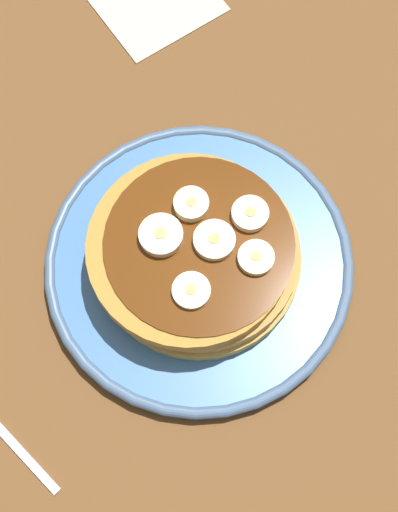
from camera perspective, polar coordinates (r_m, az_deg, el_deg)
name	(u,v)px	position (r cm, az deg, el deg)	size (l,w,h in cm)	color
ground_plane	(199,273)	(64.68, 0.00, -1.30)	(140.00, 140.00, 3.00)	brown
plate	(199,264)	(62.40, 0.00, -0.60)	(26.09, 26.09, 1.69)	#3F72B2
pancake_stack	(195,254)	(59.88, -0.33, 0.17)	(16.98, 17.28, 4.38)	tan
banana_slice_0	(214,240)	(57.65, 1.19, 1.21)	(3.34, 3.34, 0.87)	#F1E9BE
banana_slice_1	(191,291)	(56.37, -0.60, -2.70)	(2.99, 2.99, 0.72)	#EEEEC6
banana_slice_2	(191,204)	(58.71, -0.60, 4.00)	(2.85, 2.85, 1.07)	#F2F3B3
banana_slice_3	(250,214)	(58.58, 3.96, 3.25)	(2.99, 2.99, 0.94)	#FDE7C1
banana_slice_4	(161,236)	(57.76, -2.96, 1.59)	(3.51, 3.51, 1.05)	#F7E4C3
banana_slice_5	(256,258)	(57.33, 4.41, -0.15)	(2.89, 2.89, 0.82)	#FCF4BB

